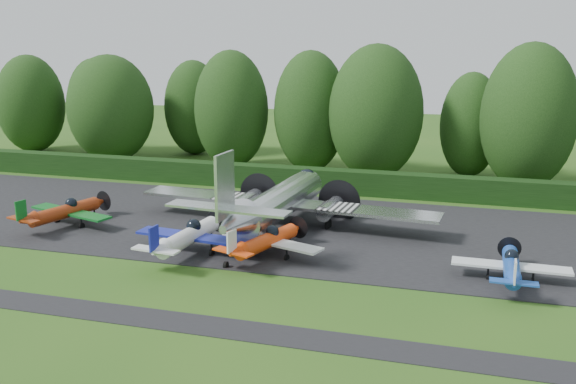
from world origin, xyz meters
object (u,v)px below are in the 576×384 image
(light_plane_red, at_px, (65,211))
(light_plane_white, at_px, (189,236))
(transport_plane, at_px, (278,203))
(light_plane_orange, at_px, (267,241))
(light_plane_blue, at_px, (511,266))

(light_plane_red, xyz_separation_m, light_plane_white, (10.83, -3.04, 0.08))
(transport_plane, height_order, light_plane_orange, transport_plane)
(light_plane_white, relative_size, light_plane_orange, 1.11)
(transport_plane, distance_m, light_plane_white, 7.45)
(light_plane_blue, bearing_deg, light_plane_orange, 178.18)
(light_plane_orange, bearing_deg, light_plane_red, 153.40)
(light_plane_red, xyz_separation_m, light_plane_blue, (29.52, -2.52, -0.11))
(light_plane_red, bearing_deg, transport_plane, -3.05)
(light_plane_orange, relative_size, light_plane_blue, 1.08)
(light_plane_orange, xyz_separation_m, light_plane_blue, (13.94, -0.27, -0.08))
(light_plane_blue, bearing_deg, transport_plane, 157.79)
(transport_plane, relative_size, light_plane_white, 2.76)
(light_plane_white, bearing_deg, transport_plane, 53.67)
(transport_plane, xyz_separation_m, light_plane_orange, (1.02, -5.63, -0.87))
(transport_plane, height_order, light_plane_blue, transport_plane)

